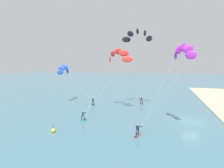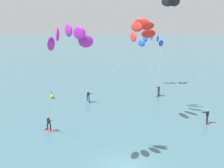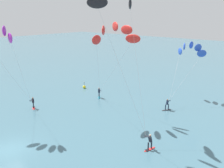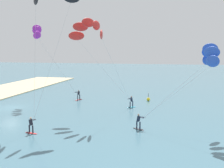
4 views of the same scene
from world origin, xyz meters
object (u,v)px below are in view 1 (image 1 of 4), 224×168
at_px(kitesurfer_nearshore, 117,57).
at_px(kitesurfer_far_out, 181,56).
at_px(kitesurfer_mid_water, 138,38).
at_px(marker_buoy, 53,130).
at_px(kitesurfer_downwind, 65,71).

bearing_deg(kitesurfer_nearshore, kitesurfer_far_out, -125.57).
distance_m(kitesurfer_nearshore, kitesurfer_far_out, 12.93).
bearing_deg(kitesurfer_mid_water, kitesurfer_far_out, -146.17).
bearing_deg(kitesurfer_mid_water, kitesurfer_nearshore, 132.09).
bearing_deg(marker_buoy, kitesurfer_far_out, -73.96).
height_order(kitesurfer_nearshore, marker_buoy, kitesurfer_nearshore).
bearing_deg(kitesurfer_far_out, kitesurfer_downwind, 63.97).
bearing_deg(kitesurfer_mid_water, kitesurfer_downwind, 86.73).
bearing_deg(kitesurfer_nearshore, kitesurfer_downwind, 72.94).
bearing_deg(kitesurfer_mid_water, marker_buoy, 148.25).
height_order(kitesurfer_mid_water, kitesurfer_far_out, kitesurfer_mid_water).
relative_size(kitesurfer_nearshore, kitesurfer_far_out, 1.00).
relative_size(kitesurfer_nearshore, kitesurfer_mid_water, 0.76).
xyz_separation_m(kitesurfer_mid_water, marker_buoy, (-15.38, 9.52, -13.96)).
bearing_deg(kitesurfer_far_out, marker_buoy, 106.04).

